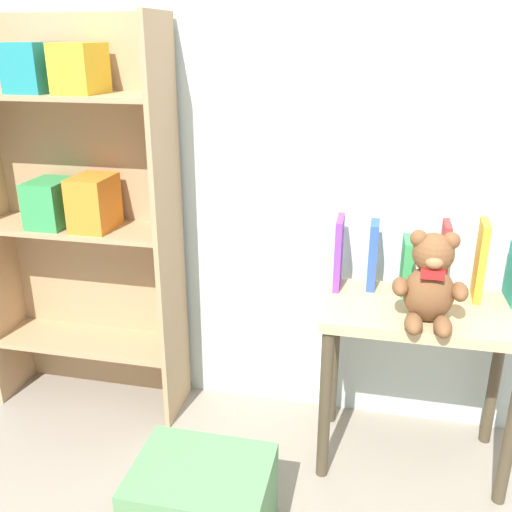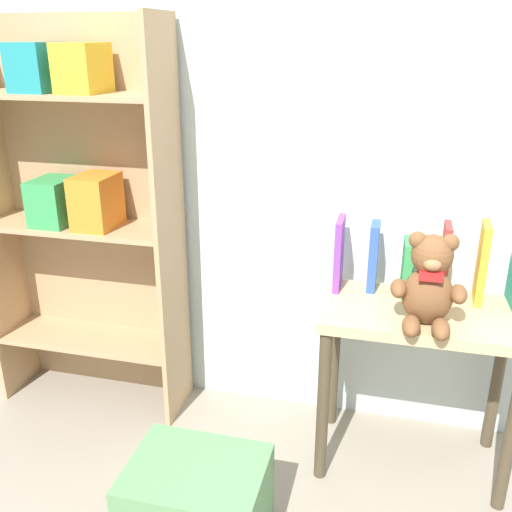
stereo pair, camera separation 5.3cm
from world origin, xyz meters
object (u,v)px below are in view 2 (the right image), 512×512
at_px(display_table, 420,339).
at_px(book_standing_red, 444,261).
at_px(book_standing_purple, 339,253).
at_px(book_standing_blue, 373,256).
at_px(bookshelf_side, 83,201).
at_px(teddy_bear, 429,284).
at_px(storage_bin, 197,503).
at_px(book_standing_green, 408,267).
at_px(book_standing_yellow, 482,263).

height_order(display_table, book_standing_red, book_standing_red).
distance_m(book_standing_purple, book_standing_blue, 0.12).
relative_size(book_standing_blue, book_standing_red, 0.94).
height_order(bookshelf_side, teddy_bear, bookshelf_side).
bearing_deg(display_table, book_standing_purple, 158.89).
bearing_deg(bookshelf_side, book_standing_red, -0.41).
bearing_deg(book_standing_blue, bookshelf_side, -179.84).
bearing_deg(storage_bin, bookshelf_side, 136.01).
bearing_deg(teddy_bear, book_standing_green, 105.43).
xyz_separation_m(book_standing_green, book_standing_red, (0.11, 0.00, 0.03)).
relative_size(book_standing_yellow, storage_bin, 0.67).
bearing_deg(book_standing_blue, book_standing_red, -2.13).
xyz_separation_m(book_standing_purple, book_standing_green, (0.23, 0.00, -0.03)).
height_order(book_standing_purple, book_standing_blue, book_standing_purple).
height_order(teddy_bear, book_standing_blue, teddy_bear).
distance_m(display_table, book_standing_purple, 0.38).
xyz_separation_m(teddy_bear, book_standing_yellow, (0.17, 0.21, 0.00)).
xyz_separation_m(display_table, teddy_bear, (0.00, -0.10, 0.24)).
xyz_separation_m(book_standing_purple, book_standing_yellow, (0.46, 0.00, 0.01)).
xyz_separation_m(bookshelf_side, book_standing_purple, (0.96, -0.02, -0.11)).
distance_m(display_table, book_standing_yellow, 0.31).
height_order(book_standing_green, book_standing_yellow, book_standing_yellow).
bearing_deg(teddy_bear, bookshelf_side, 169.69).
bearing_deg(display_table, storage_bin, -140.21).
height_order(display_table, book_standing_blue, book_standing_blue).
xyz_separation_m(bookshelf_side, book_standing_yellow, (1.42, -0.01, -0.11)).
bearing_deg(book_standing_blue, display_table, -36.22).
bearing_deg(book_standing_green, book_standing_yellow, -1.83).
bearing_deg(storage_bin, book_standing_yellow, 38.51).
relative_size(display_table, book_standing_green, 3.35).
distance_m(book_standing_blue, book_standing_green, 0.12).
bearing_deg(display_table, book_standing_yellow, 33.65).
bearing_deg(storage_bin, display_table, 39.79).
height_order(book_standing_red, book_standing_yellow, book_standing_yellow).
distance_m(teddy_bear, book_standing_green, 0.22).
bearing_deg(storage_bin, book_standing_red, 43.19).
bearing_deg(book_standing_green, teddy_bear, -76.85).
relative_size(display_table, book_standing_purple, 2.56).
distance_m(bookshelf_side, display_table, 1.30).
xyz_separation_m(teddy_bear, storage_bin, (-0.60, -0.40, -0.59)).
height_order(book_standing_yellow, storage_bin, book_standing_yellow).
relative_size(book_standing_red, book_standing_yellow, 0.95).
distance_m(book_standing_green, book_standing_red, 0.12).
distance_m(book_standing_blue, book_standing_red, 0.23).
distance_m(display_table, book_standing_green, 0.24).
bearing_deg(display_table, book_standing_blue, 143.61).
distance_m(teddy_bear, book_standing_purple, 0.36).
bearing_deg(teddy_bear, book_standing_blue, 127.29).
xyz_separation_m(display_table, book_standing_red, (0.06, 0.12, 0.23)).
relative_size(display_table, book_standing_red, 2.53).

